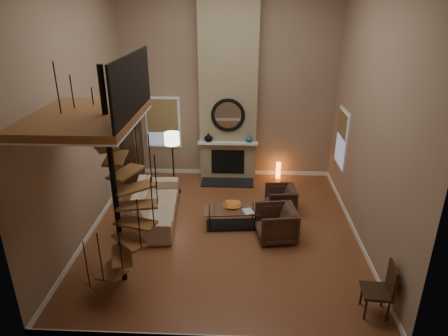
{
  "coord_description": "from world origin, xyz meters",
  "views": [
    {
      "loc": [
        0.37,
        -7.96,
        4.97
      ],
      "look_at": [
        0.0,
        0.4,
        1.4
      ],
      "focal_mm": 32.3,
      "sensor_mm": 36.0,
      "label": 1
    }
  ],
  "objects_px": {
    "armchair_far": "(280,223)",
    "coffee_table": "(232,215)",
    "accent_lamp": "(278,170)",
    "side_chair": "(383,288)",
    "sofa": "(154,204)",
    "floor_lamp": "(172,143)",
    "armchair_near": "(283,199)",
    "hutch": "(132,148)"
  },
  "relations": [
    {
      "from": "armchair_near",
      "to": "armchair_far",
      "type": "relative_size",
      "value": 0.84
    },
    {
      "from": "floor_lamp",
      "to": "accent_lamp",
      "type": "height_order",
      "value": "floor_lamp"
    },
    {
      "from": "hutch",
      "to": "coffee_table",
      "type": "xyz_separation_m",
      "value": [
        2.95,
        -2.58,
        -0.67
      ]
    },
    {
      "from": "armchair_far",
      "to": "accent_lamp",
      "type": "xyz_separation_m",
      "value": [
        0.23,
        3.22,
        -0.1
      ]
    },
    {
      "from": "side_chair",
      "to": "accent_lamp",
      "type": "bearing_deg",
      "value": 103.02
    },
    {
      "from": "sofa",
      "to": "side_chair",
      "type": "relative_size",
      "value": 2.54
    },
    {
      "from": "armchair_near",
      "to": "accent_lamp",
      "type": "bearing_deg",
      "value": 173.72
    },
    {
      "from": "side_chair",
      "to": "floor_lamp",
      "type": "bearing_deg",
      "value": 133.31
    },
    {
      "from": "side_chair",
      "to": "armchair_far",
      "type": "bearing_deg",
      "value": 123.41
    },
    {
      "from": "armchair_far",
      "to": "hutch",
      "type": "bearing_deg",
      "value": -135.21
    },
    {
      "from": "coffee_table",
      "to": "accent_lamp",
      "type": "distance_m",
      "value": 3.06
    },
    {
      "from": "armchair_far",
      "to": "side_chair",
      "type": "height_order",
      "value": "side_chair"
    },
    {
      "from": "sofa",
      "to": "armchair_near",
      "type": "distance_m",
      "value": 3.16
    },
    {
      "from": "accent_lamp",
      "to": "side_chair",
      "type": "xyz_separation_m",
      "value": [
        1.27,
        -5.5,
        0.28
      ]
    },
    {
      "from": "armchair_near",
      "to": "armchair_far",
      "type": "bearing_deg",
      "value": -14.17
    },
    {
      "from": "hutch",
      "to": "armchair_far",
      "type": "xyz_separation_m",
      "value": [
        4.02,
        -3.03,
        -0.6
      ]
    },
    {
      "from": "accent_lamp",
      "to": "coffee_table",
      "type": "bearing_deg",
      "value": -115.12
    },
    {
      "from": "sofa",
      "to": "coffee_table",
      "type": "distance_m",
      "value": 1.89
    },
    {
      "from": "armchair_far",
      "to": "side_chair",
      "type": "distance_m",
      "value": 2.74
    },
    {
      "from": "armchair_near",
      "to": "side_chair",
      "type": "bearing_deg",
      "value": 15.78
    },
    {
      "from": "armchair_near",
      "to": "coffee_table",
      "type": "distance_m",
      "value": 1.45
    },
    {
      "from": "floor_lamp",
      "to": "side_chair",
      "type": "relative_size",
      "value": 1.73
    },
    {
      "from": "armchair_near",
      "to": "floor_lamp",
      "type": "relative_size",
      "value": 0.42
    },
    {
      "from": "armchair_far",
      "to": "side_chair",
      "type": "bearing_deg",
      "value": 25.22
    },
    {
      "from": "floor_lamp",
      "to": "side_chair",
      "type": "distance_m",
      "value": 6.18
    },
    {
      "from": "side_chair",
      "to": "hutch",
      "type": "bearing_deg",
      "value": 136.13
    },
    {
      "from": "accent_lamp",
      "to": "side_chair",
      "type": "height_order",
      "value": "side_chair"
    },
    {
      "from": "sofa",
      "to": "coffee_table",
      "type": "bearing_deg",
      "value": -102.86
    },
    {
      "from": "coffee_table",
      "to": "accent_lamp",
      "type": "bearing_deg",
      "value": 64.88
    },
    {
      "from": "armchair_near",
      "to": "floor_lamp",
      "type": "bearing_deg",
      "value": -114.13
    },
    {
      "from": "armchair_near",
      "to": "armchair_far",
      "type": "distance_m",
      "value": 1.19
    },
    {
      "from": "armchair_near",
      "to": "hutch",
      "type": "bearing_deg",
      "value": -118.86
    },
    {
      "from": "coffee_table",
      "to": "side_chair",
      "type": "bearing_deg",
      "value": -46.72
    },
    {
      "from": "accent_lamp",
      "to": "sofa",
      "type": "bearing_deg",
      "value": -141.63
    },
    {
      "from": "armchair_far",
      "to": "floor_lamp",
      "type": "xyz_separation_m",
      "value": [
        -2.69,
        2.17,
        1.06
      ]
    },
    {
      "from": "armchair_far",
      "to": "coffee_table",
      "type": "height_order",
      "value": "armchair_far"
    },
    {
      "from": "armchair_far",
      "to": "coffee_table",
      "type": "relative_size",
      "value": 0.63
    },
    {
      "from": "armchair_far",
      "to": "side_chair",
      "type": "relative_size",
      "value": 0.86
    },
    {
      "from": "hutch",
      "to": "armchair_far",
      "type": "relative_size",
      "value": 2.35
    },
    {
      "from": "sofa",
      "to": "floor_lamp",
      "type": "bearing_deg",
      "value": -14.38
    },
    {
      "from": "sofa",
      "to": "armchair_far",
      "type": "distance_m",
      "value": 3.02
    },
    {
      "from": "floor_lamp",
      "to": "armchair_far",
      "type": "bearing_deg",
      "value": -38.88
    }
  ]
}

